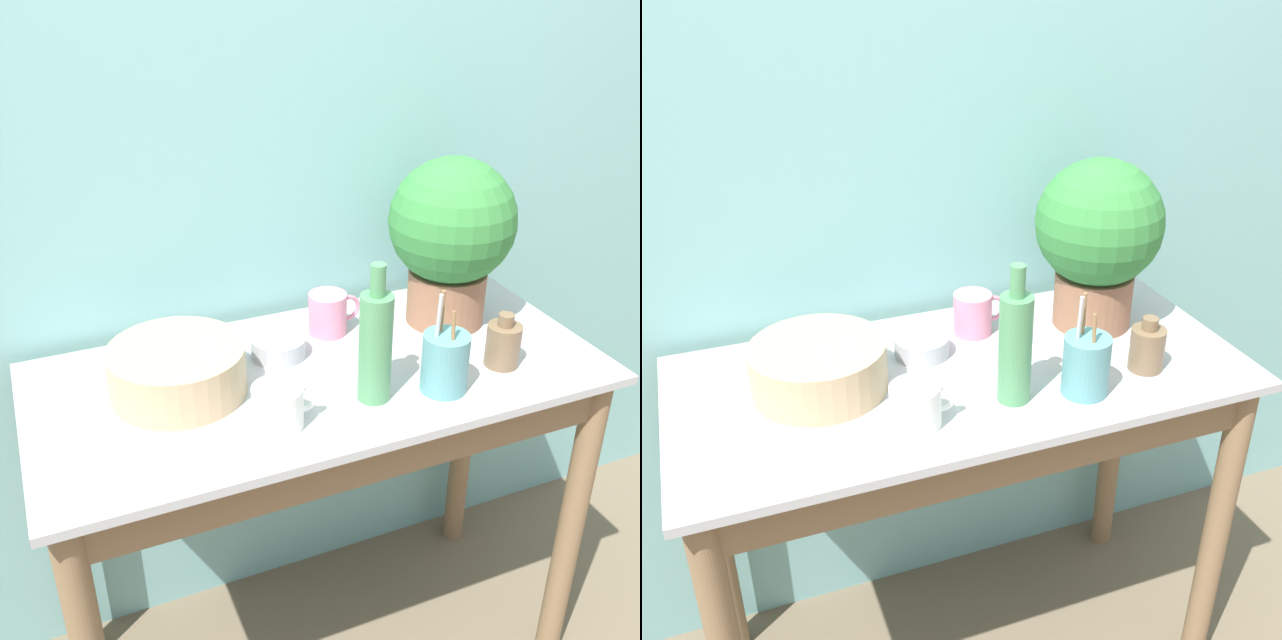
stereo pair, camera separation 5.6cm
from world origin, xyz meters
The scene contains 10 objects.
wall_back centered at (0.00, 0.62, 1.20)m, with size 6.00×0.05×2.40m.
counter_table centered at (0.00, 0.26, 0.67)m, with size 1.21×0.57×0.87m.
potted_plant centered at (0.36, 0.38, 1.09)m, with size 0.29×0.29×0.39m.
bowl_wash_large centered at (-0.29, 0.32, 0.92)m, with size 0.28×0.28×0.10m.
bottle_tall centered at (0.06, 0.15, 0.99)m, with size 0.07×0.07×0.29m.
bottle_short centered at (0.37, 0.15, 0.92)m, with size 0.07×0.07×0.12m.
mug_pink centered at (0.08, 0.43, 0.92)m, with size 0.13×0.09×0.10m.
mug_white centered at (-0.15, 0.13, 0.91)m, with size 0.13×0.10×0.08m.
bowl_small_steel centered at (-0.06, 0.38, 0.89)m, with size 0.12×0.12×0.04m.
utensil_cup centered at (0.20, 0.12, 0.93)m, with size 0.09×0.09×0.22m.
Camera 1 is at (-0.53, -0.96, 1.70)m, focal length 42.00 mm.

